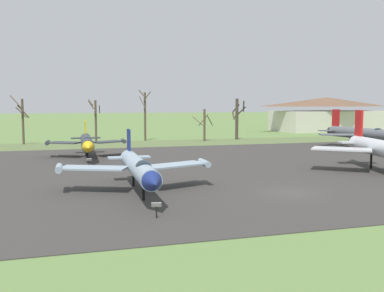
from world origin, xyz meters
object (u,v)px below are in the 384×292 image
(jet_fighter_front_right, at_px, (138,167))
(info_placard_rear_left, at_px, (89,161))
(visitor_building, at_px, (327,114))
(jet_fighter_rear_left, at_px, (87,142))
(jet_fighter_rear_center, at_px, (367,134))
(info_placard_front_right, at_px, (156,208))

(jet_fighter_front_right, relative_size, info_placard_rear_left, 15.13)
(jet_fighter_front_right, height_order, visitor_building, visitor_building)
(jet_fighter_rear_left, relative_size, visitor_building, 0.50)
(jet_fighter_rear_left, xyz_separation_m, info_placard_rear_left, (-0.16, -7.44, -1.43))
(jet_fighter_front_right, height_order, jet_fighter_rear_left, jet_fighter_front_right)
(jet_fighter_rear_center, distance_m, jet_fighter_rear_left, 39.80)
(jet_fighter_front_right, distance_m, visitor_building, 86.54)
(info_placard_front_right, distance_m, visitor_building, 92.18)
(jet_fighter_rear_left, bearing_deg, jet_fighter_front_right, -83.49)
(info_placard_rear_left, xyz_separation_m, visitor_building, (61.10, 48.43, 3.46))
(visitor_building, bearing_deg, jet_fighter_rear_center, -116.62)
(jet_fighter_front_right, height_order, info_placard_rear_left, jet_fighter_front_right)
(jet_fighter_rear_center, bearing_deg, jet_fighter_front_right, -149.72)
(jet_fighter_rear_left, height_order, visitor_building, visitor_building)
(info_placard_front_right, bearing_deg, visitor_building, 50.60)
(jet_fighter_front_right, relative_size, visitor_building, 0.48)
(jet_fighter_rear_center, xyz_separation_m, info_placard_rear_left, (-39.95, -6.23, -1.80))
(jet_fighter_front_right, bearing_deg, visitor_building, 47.61)
(info_placard_rear_left, bearing_deg, visitor_building, 38.40)
(jet_fighter_front_right, distance_m, jet_fighter_rear_left, 23.06)
(info_placard_front_right, bearing_deg, info_placard_rear_left, 96.59)
(info_placard_rear_left, bearing_deg, jet_fighter_front_right, -79.82)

